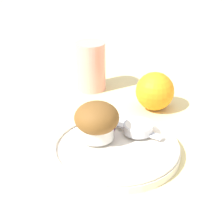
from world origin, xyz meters
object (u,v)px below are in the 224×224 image
(muffin, at_px, (97,121))
(juice_glass, at_px, (91,66))
(orange_fruit, at_px, (155,91))
(butter_knife, at_px, (124,126))

(muffin, xyz_separation_m, juice_glass, (-0.09, 0.25, 0.00))
(muffin, relative_size, juice_glass, 0.69)
(muffin, height_order, orange_fruit, muffin)
(butter_knife, distance_m, orange_fruit, 0.14)
(orange_fruit, bearing_deg, butter_knife, -106.70)
(butter_knife, bearing_deg, juice_glass, 140.69)
(muffin, xyz_separation_m, butter_knife, (0.04, 0.05, -0.03))
(juice_glass, bearing_deg, muffin, -71.00)
(muffin, distance_m, butter_knife, 0.07)
(orange_fruit, xyz_separation_m, juice_glass, (-0.17, 0.07, 0.02))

